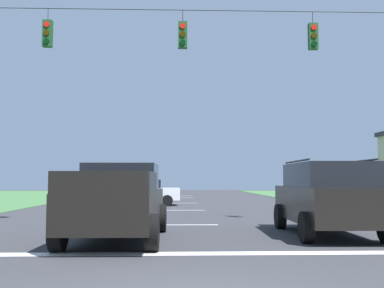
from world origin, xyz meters
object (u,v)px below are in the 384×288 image
pickup_truck (119,202)px  suv_black (327,196)px  distant_car_crossing_white (143,192)px  overhead_signal_span (182,95)px

pickup_truck → suv_black: bearing=7.8°
pickup_truck → suv_black: suv_black is taller
suv_black → pickup_truck: bearing=-172.2°
pickup_truck → suv_black: (5.64, 0.77, 0.09)m
pickup_truck → distant_car_crossing_white: pickup_truck is taller
suv_black → distant_car_crossing_white: size_ratio=1.10×
overhead_signal_span → suv_black: size_ratio=3.70×
pickup_truck → distant_car_crossing_white: bearing=91.9°
distant_car_crossing_white → overhead_signal_span: bearing=-79.1°
overhead_signal_span → distant_car_crossing_white: 11.99m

